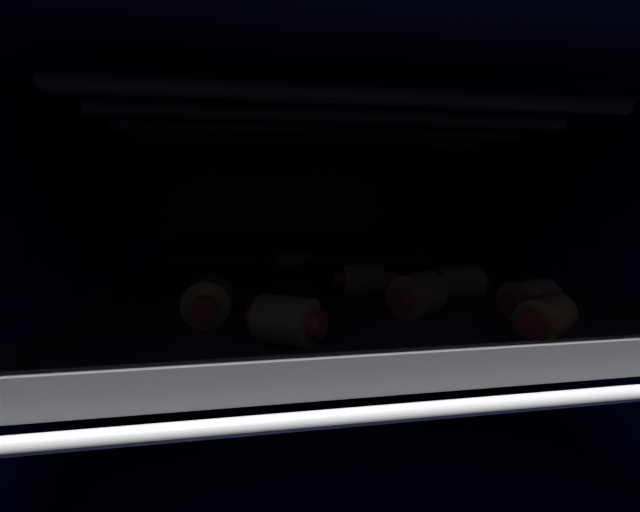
# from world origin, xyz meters

# --- Properties ---
(ground_plane) EXTENTS (0.52, 0.50, 0.01)m
(ground_plane) POSITION_xyz_m (0.00, 0.00, -0.01)
(ground_plane) COLOR #0C1138
(oven_wall_back) EXTENTS (0.52, 0.01, 0.35)m
(oven_wall_back) POSITION_xyz_m (0.00, 0.24, 0.17)
(oven_wall_back) COLOR #0C1138
(oven_wall_back) RESTS_ON ground_plane
(oven_wall_left) EXTENTS (0.01, 0.48, 0.35)m
(oven_wall_left) POSITION_xyz_m (-0.25, 0.00, 0.17)
(oven_wall_left) COLOR #0C1138
(oven_wall_left) RESTS_ON ground_plane
(oven_wall_right) EXTENTS (0.01, 0.48, 0.35)m
(oven_wall_right) POSITION_xyz_m (0.25, 0.00, 0.17)
(oven_wall_right) COLOR #0C1138
(oven_wall_right) RESTS_ON ground_plane
(oven_ceiling) EXTENTS (0.52, 0.50, 0.01)m
(oven_ceiling) POSITION_xyz_m (0.00, 0.00, 0.36)
(oven_ceiling) COLOR #0C1138
(heating_element) EXTENTS (0.40, 0.21, 0.01)m
(heating_element) POSITION_xyz_m (0.00, 0.00, 0.32)
(heating_element) COLOR #333338
(oven_rack_mid) EXTENTS (0.48, 0.47, 0.01)m
(oven_rack_mid) POSITION_xyz_m (0.00, 0.00, 0.16)
(oven_rack_mid) COLOR #B7B7BC
(baking_tray_mid) EXTENTS (0.40, 0.40, 0.02)m
(baking_tray_mid) POSITION_xyz_m (0.00, 0.00, 0.17)
(baking_tray_mid) COLOR #4C4C51
(baking_tray_mid) RESTS_ON oven_rack_mid
(pig_in_blanket_mid_0) EXTENTS (0.05, 0.04, 0.03)m
(pig_in_blanket_mid_0) POSITION_xyz_m (0.10, -0.15, 0.18)
(pig_in_blanket_mid_0) COLOR tan
(pig_in_blanket_mid_0) RESTS_ON baking_tray_mid
(pig_in_blanket_mid_1) EXTENTS (0.03, 0.05, 0.03)m
(pig_in_blanket_mid_1) POSITION_xyz_m (-0.11, -0.09, 0.18)
(pig_in_blanket_mid_1) COLOR tan
(pig_in_blanket_mid_1) RESTS_ON baking_tray_mid
(pig_in_blanket_mid_2) EXTENTS (0.05, 0.03, 0.03)m
(pig_in_blanket_mid_2) POSITION_xyz_m (0.10, -0.05, 0.18)
(pig_in_blanket_mid_2) COLOR tan
(pig_in_blanket_mid_2) RESTS_ON baking_tray_mid
(pig_in_blanket_mid_3) EXTENTS (0.06, 0.03, 0.03)m
(pig_in_blanket_mid_3) POSITION_xyz_m (0.02, -0.01, 0.18)
(pig_in_blanket_mid_3) COLOR tan
(pig_in_blanket_mid_3) RESTS_ON baking_tray_mid
(pig_in_blanket_mid_4) EXTENTS (0.05, 0.05, 0.03)m
(pig_in_blanket_mid_4) POSITION_xyz_m (0.04, -0.10, 0.18)
(pig_in_blanket_mid_4) COLOR tan
(pig_in_blanket_mid_4) RESTS_ON baking_tray_mid
(pig_in_blanket_mid_5) EXTENTS (0.06, 0.03, 0.03)m
(pig_in_blanket_mid_5) POSITION_xyz_m (-0.03, 0.14, 0.18)
(pig_in_blanket_mid_5) COLOR tan
(pig_in_blanket_mid_5) RESTS_ON baking_tray_mid
(pig_in_blanket_mid_6) EXTENTS (0.05, 0.04, 0.03)m
(pig_in_blanket_mid_6) POSITION_xyz_m (-0.06, -0.14, 0.18)
(pig_in_blanket_mid_6) COLOR tan
(pig_in_blanket_mid_6) RESTS_ON baking_tray_mid
(pig_in_blanket_mid_7) EXTENTS (0.05, 0.04, 0.03)m
(pig_in_blanket_mid_7) POSITION_xyz_m (0.12, -0.11, 0.18)
(pig_in_blanket_mid_7) COLOR tan
(pig_in_blanket_mid_7) RESTS_ON baking_tray_mid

